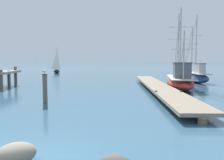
{
  "coord_description": "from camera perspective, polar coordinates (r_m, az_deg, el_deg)",
  "views": [
    {
      "loc": [
        2.54,
        -5.57,
        2.53
      ],
      "look_at": [
        2.44,
        8.12,
        1.4
      ],
      "focal_mm": 40.19,
      "sensor_mm": 36.0,
      "label": 1
    }
  ],
  "objects": [
    {
      "name": "mooring_piling",
      "position": [
        14.75,
        -15.0,
        -1.83
      ],
      "size": [
        0.3,
        0.3,
        1.71
      ],
      "color": "brown",
      "rests_on": "ground"
    },
    {
      "name": "floating_dock",
      "position": [
        20.75,
        10.3,
        -1.36
      ],
      "size": [
        2.03,
        21.95,
        0.53
      ],
      "color": "gray",
      "rests_on": "ground"
    },
    {
      "name": "distant_sailboat",
      "position": [
        47.75,
        -12.51,
        4.12
      ],
      "size": [
        2.51,
        3.71,
        4.84
      ],
      "color": "black",
      "rests_on": "ground"
    },
    {
      "name": "perched_seagull",
      "position": [
        14.68,
        -15.1,
        1.92
      ],
      "size": [
        0.37,
        0.23,
        0.27
      ],
      "color": "gold",
      "rests_on": "mooring_piling"
    },
    {
      "name": "fishing_boat_0",
      "position": [
        28.99,
        18.69,
        0.87
      ],
      "size": [
        1.64,
        7.5,
        7.43
      ],
      "color": "navy",
      "rests_on": "ground"
    },
    {
      "name": "fishing_boat_2",
      "position": [
        22.25,
        15.27,
        -0.06
      ],
      "size": [
        3.25,
        8.84,
        6.98
      ],
      "color": "#AD2823",
      "rests_on": "ground"
    },
    {
      "name": "shore_rock_near_right",
      "position": [
        6.76,
        -21.26,
        -15.43
      ],
      "size": [
        1.26,
        1.28,
        0.53
      ],
      "color": "gray",
      "rests_on": "ground"
    }
  ]
}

